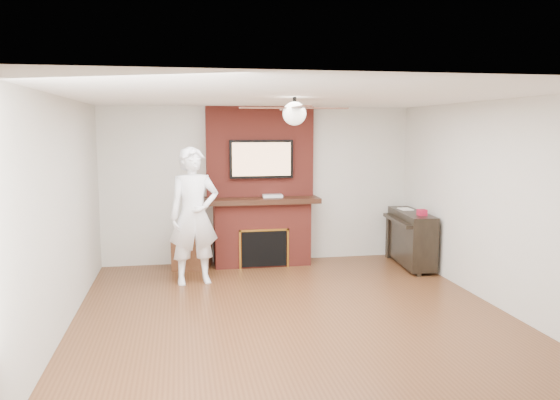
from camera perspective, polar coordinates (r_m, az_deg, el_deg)
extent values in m
cube|color=#4C2B16|center=(6.48, 1.44, -12.79)|extent=(5.36, 5.86, 0.18)
cube|color=white|center=(6.10, 1.53, 11.56)|extent=(5.36, 5.86, 0.18)
cube|color=beige|center=(8.93, -2.27, 1.66)|extent=(5.36, 0.18, 2.50)
cube|color=beige|center=(3.48, 11.25, -7.81)|extent=(5.36, 0.18, 2.50)
cube|color=beige|center=(6.17, -22.80, -1.56)|extent=(0.18, 5.86, 2.50)
cube|color=beige|center=(7.14, 22.27, -0.37)|extent=(0.18, 5.86, 2.50)
cube|color=maroon|center=(8.70, -1.93, -3.49)|extent=(1.50, 0.50, 1.00)
cube|color=black|center=(8.59, -1.91, 0.01)|extent=(1.78, 0.64, 0.08)
cube|color=maroon|center=(8.70, -2.11, 5.07)|extent=(1.70, 0.20, 1.42)
cube|color=black|center=(8.50, -1.67, -5.10)|extent=(0.70, 0.06, 0.55)
cube|color=#BF8C2D|center=(8.43, -1.67, -3.19)|extent=(0.78, 0.02, 0.03)
cube|color=#BF8C2D|center=(8.44, -4.19, -5.20)|extent=(0.03, 0.02, 0.61)
cube|color=#BF8C2D|center=(8.55, 0.83, -5.01)|extent=(0.03, 0.02, 0.61)
cube|color=black|center=(8.56, -1.97, 4.29)|extent=(1.00, 0.07, 0.60)
cube|color=#E6AC79|center=(8.52, -1.93, 4.28)|extent=(0.92, 0.01, 0.52)
cylinder|color=black|center=(6.09, 1.52, 10.05)|extent=(0.04, 0.04, 0.14)
sphere|color=white|center=(6.08, 1.52, 9.02)|extent=(0.26, 0.26, 0.26)
cube|color=black|center=(6.16, 4.56, 9.54)|extent=(0.55, 0.11, 0.01)
cube|color=black|center=(6.41, 0.90, 9.48)|extent=(0.11, 0.55, 0.01)
cube|color=black|center=(6.03, -1.60, 9.60)|extent=(0.55, 0.11, 0.01)
cube|color=black|center=(5.76, 2.21, 9.70)|extent=(0.11, 0.55, 0.01)
imported|color=white|center=(7.65, -8.99, -1.66)|extent=(0.76, 0.57, 1.91)
cube|color=#522B17|center=(8.64, -9.16, -5.31)|extent=(0.65, 0.65, 0.51)
cube|color=#29292B|center=(8.58, -9.20, -3.31)|extent=(0.48, 0.42, 0.10)
cube|color=black|center=(8.83, 13.55, -3.82)|extent=(0.51, 1.35, 0.81)
cube|color=black|center=(8.27, 14.28, -5.32)|extent=(0.06, 0.10, 0.71)
cube|color=black|center=(9.33, 11.27, -3.79)|extent=(0.06, 0.10, 0.71)
cube|color=black|center=(8.70, 12.26, -2.12)|extent=(0.26, 1.23, 0.05)
cube|color=silver|center=(8.99, 12.98, -0.93)|extent=(0.18, 0.25, 0.01)
cube|color=#A81430|center=(8.44, 14.62, -1.27)|extent=(0.12, 0.12, 0.09)
cube|color=silver|center=(8.59, -0.79, 0.43)|extent=(0.32, 0.19, 0.04)
cylinder|color=#BA7315|center=(8.66, -3.05, -6.56)|extent=(0.07, 0.07, 0.11)
cylinder|color=#446F2C|center=(8.64, -1.82, -6.67)|extent=(0.07, 0.07, 0.09)
cylinder|color=beige|center=(8.72, -0.51, -6.48)|extent=(0.07, 0.07, 0.10)
cylinder|color=#306690|center=(8.71, -0.46, -6.59)|extent=(0.06, 0.06, 0.08)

